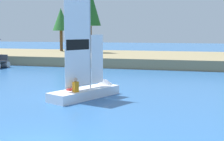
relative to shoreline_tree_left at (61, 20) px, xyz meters
name	(u,v)px	position (x,y,z in m)	size (l,w,h in m)	color
shore_bank	(161,59)	(14.22, -3.41, -4.75)	(80.00, 14.20, 1.00)	#897A56
shoreline_tree_left	(61,20)	(0.00, 0.00, 0.00)	(2.30, 2.30, 5.87)	brown
shoreline_tree_midleft	(90,7)	(5.04, -2.07, 1.43)	(2.65, 2.65, 8.03)	brown
sailboat	(93,88)	(13.06, -24.02, -4.78)	(3.15, 5.01, 6.15)	white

